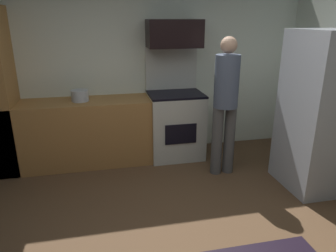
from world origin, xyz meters
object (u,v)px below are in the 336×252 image
(microwave, at_px, (174,34))
(person_cook, at_px, (226,100))
(refrigerator, at_px, (328,112))
(oven_range, at_px, (175,122))
(stock_pot, at_px, (80,96))

(microwave, distance_m, person_cook, 1.19)
(microwave, height_order, refrigerator, microwave)
(oven_range, distance_m, stock_pot, 1.38)
(oven_range, relative_size, person_cook, 0.89)
(person_cook, bearing_deg, oven_range, 124.52)
(oven_range, xyz_separation_m, stock_pot, (-1.30, 0.00, 0.45))
(microwave, bearing_deg, refrigerator, -40.76)
(person_cook, relative_size, stock_pot, 7.68)
(microwave, distance_m, stock_pot, 1.52)
(oven_range, distance_m, microwave, 1.23)
(refrigerator, relative_size, person_cook, 1.05)
(oven_range, relative_size, refrigerator, 0.85)
(oven_range, height_order, stock_pot, oven_range)
(microwave, distance_m, refrigerator, 2.17)
(oven_range, relative_size, stock_pot, 6.87)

